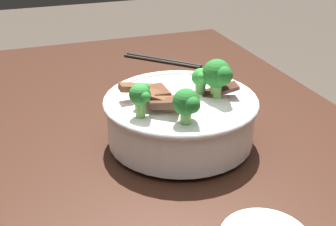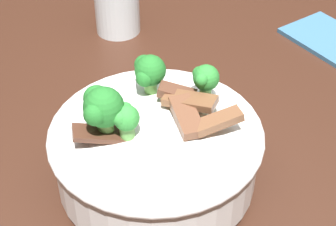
{
  "view_description": "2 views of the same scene",
  "coord_description": "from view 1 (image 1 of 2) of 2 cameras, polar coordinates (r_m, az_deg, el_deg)",
  "views": [
    {
      "loc": [
        0.49,
        -0.15,
        1.22
      ],
      "look_at": [
        -0.17,
        0.08,
        0.87
      ],
      "focal_mm": 47.43,
      "sensor_mm": 36.0,
      "label": 1
    },
    {
      "loc": [
        -0.59,
        0.25,
        1.34
      ],
      "look_at": [
        -0.1,
        0.06,
        0.9
      ],
      "focal_mm": 57.9,
      "sensor_mm": 36.0,
      "label": 2
    }
  ],
  "objects": [
    {
      "name": "rice_bowl",
      "position": [
        0.75,
        1.69,
        -0.1
      ],
      "size": [
        0.26,
        0.26,
        0.15
      ],
      "color": "white",
      "rests_on": "dining_table"
    },
    {
      "name": "chopsticks_pair",
      "position": [
        1.15,
        -0.77,
        6.78
      ],
      "size": [
        0.17,
        0.17,
        0.01
      ],
      "color": "#28231E",
      "rests_on": "dining_table"
    }
  ]
}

